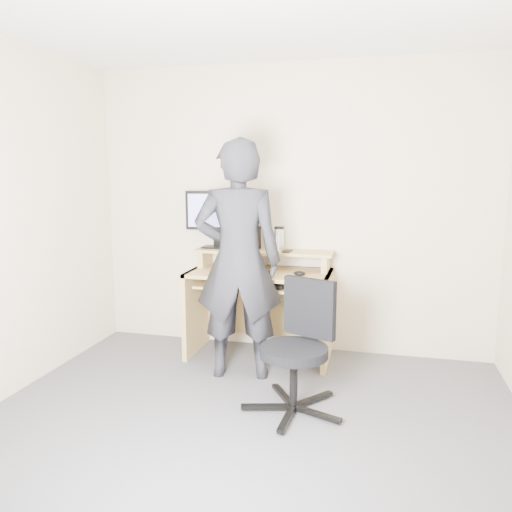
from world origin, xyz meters
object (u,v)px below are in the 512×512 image
at_px(office_chair, 299,342).
at_px(monitor, 216,214).
at_px(person, 238,261).
at_px(desk, 262,292).

bearing_deg(office_chair, monitor, 153.05).
xyz_separation_m(office_chair, person, (-0.55, 0.45, 0.45)).
distance_m(desk, monitor, 0.80).
distance_m(monitor, office_chair, 1.58).
relative_size(monitor, person, 0.29).
xyz_separation_m(desk, person, (-0.07, -0.51, 0.37)).
xyz_separation_m(desk, office_chair, (0.48, -0.96, -0.08)).
distance_m(desk, person, 0.63).
bearing_deg(person, desk, -107.88).
relative_size(desk, monitor, 2.24).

